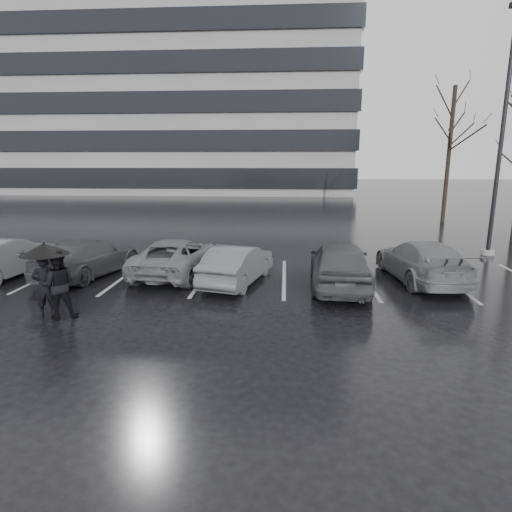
{
  "coord_description": "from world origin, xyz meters",
  "views": [
    {
      "loc": [
        0.61,
        -11.88,
        4.03
      ],
      "look_at": [
        -0.28,
        1.0,
        1.1
      ],
      "focal_mm": 30.0,
      "sensor_mm": 36.0,
      "label": 1
    }
  ],
  "objects_px": {
    "pedestrian_right": "(58,285)",
    "lamp_post": "(501,147)",
    "car_west_c": "(88,257)",
    "pedestrian_left": "(45,286)",
    "car_main": "(340,264)",
    "car_west_a": "(237,264)",
    "tree_north": "(449,156)",
    "car_west_d": "(3,258)",
    "car_east": "(421,261)",
    "car_west_b": "(176,256)"
  },
  "relations": [
    {
      "from": "car_west_b",
      "to": "pedestrian_left",
      "type": "relative_size",
      "value": 2.84
    },
    {
      "from": "car_west_a",
      "to": "car_west_b",
      "type": "bearing_deg",
      "value": -8.58
    },
    {
      "from": "car_west_a",
      "to": "tree_north",
      "type": "relative_size",
      "value": 0.46
    },
    {
      "from": "pedestrian_left",
      "to": "lamp_post",
      "type": "height_order",
      "value": "lamp_post"
    },
    {
      "from": "lamp_post",
      "to": "tree_north",
      "type": "bearing_deg",
      "value": 80.87
    },
    {
      "from": "car_west_b",
      "to": "tree_north",
      "type": "relative_size",
      "value": 0.55
    },
    {
      "from": "car_main",
      "to": "car_east",
      "type": "distance_m",
      "value": 3.0
    },
    {
      "from": "car_east",
      "to": "pedestrian_right",
      "type": "relative_size",
      "value": 2.66
    },
    {
      "from": "car_west_a",
      "to": "tree_north",
      "type": "xyz_separation_m",
      "value": [
        11.95,
        15.22,
        3.61
      ]
    },
    {
      "from": "car_west_b",
      "to": "car_west_d",
      "type": "distance_m",
      "value": 5.91
    },
    {
      "from": "car_west_b",
      "to": "car_east",
      "type": "bearing_deg",
      "value": -177.2
    },
    {
      "from": "car_west_d",
      "to": "car_east",
      "type": "distance_m",
      "value": 14.34
    },
    {
      "from": "car_west_b",
      "to": "tree_north",
      "type": "distance_m",
      "value": 20.49
    },
    {
      "from": "pedestrian_left",
      "to": "car_east",
      "type": "bearing_deg",
      "value": 176.37
    },
    {
      "from": "car_main",
      "to": "tree_north",
      "type": "distance_m",
      "value": 18.05
    },
    {
      "from": "lamp_post",
      "to": "tree_north",
      "type": "distance_m",
      "value": 10.34
    },
    {
      "from": "car_west_b",
      "to": "car_west_d",
      "type": "bearing_deg",
      "value": 12.93
    },
    {
      "from": "car_west_a",
      "to": "pedestrian_right",
      "type": "distance_m",
      "value": 5.5
    },
    {
      "from": "car_west_b",
      "to": "car_east",
      "type": "height_order",
      "value": "car_east"
    },
    {
      "from": "pedestrian_left",
      "to": "pedestrian_right",
      "type": "distance_m",
      "value": 0.45
    },
    {
      "from": "car_main",
      "to": "car_west_b",
      "type": "xyz_separation_m",
      "value": [
        -5.64,
        1.21,
        -0.12
      ]
    },
    {
      "from": "car_main",
      "to": "car_west_c",
      "type": "bearing_deg",
      "value": -2.73
    },
    {
      "from": "pedestrian_right",
      "to": "car_main",
      "type": "bearing_deg",
      "value": -177.97
    },
    {
      "from": "car_main",
      "to": "tree_north",
      "type": "bearing_deg",
      "value": -116.47
    },
    {
      "from": "lamp_post",
      "to": "tree_north",
      "type": "xyz_separation_m",
      "value": [
        1.64,
        10.21,
        -0.28
      ]
    },
    {
      "from": "car_west_c",
      "to": "lamp_post",
      "type": "distance_m",
      "value": 16.75
    },
    {
      "from": "tree_north",
      "to": "car_east",
      "type": "bearing_deg",
      "value": -111.72
    },
    {
      "from": "car_west_d",
      "to": "tree_north",
      "type": "relative_size",
      "value": 0.5
    },
    {
      "from": "pedestrian_left",
      "to": "car_west_a",
      "type": "bearing_deg",
      "value": -168.16
    },
    {
      "from": "tree_north",
      "to": "car_main",
      "type": "bearing_deg",
      "value": -119.17
    },
    {
      "from": "pedestrian_left",
      "to": "tree_north",
      "type": "bearing_deg",
      "value": -156.09
    },
    {
      "from": "tree_north",
      "to": "car_west_a",
      "type": "bearing_deg",
      "value": -128.15
    },
    {
      "from": "car_west_a",
      "to": "car_west_c",
      "type": "distance_m",
      "value": 5.39
    },
    {
      "from": "car_west_c",
      "to": "pedestrian_right",
      "type": "xyz_separation_m",
      "value": [
        1.14,
        -4.09,
        0.24
      ]
    },
    {
      "from": "car_main",
      "to": "tree_north",
      "type": "xyz_separation_m",
      "value": [
        8.63,
        15.47,
        3.49
      ]
    },
    {
      "from": "car_west_c",
      "to": "car_east",
      "type": "distance_m",
      "value": 11.53
    },
    {
      "from": "car_west_a",
      "to": "car_west_d",
      "type": "relative_size",
      "value": 0.91
    },
    {
      "from": "car_west_c",
      "to": "pedestrian_left",
      "type": "height_order",
      "value": "pedestrian_left"
    },
    {
      "from": "car_east",
      "to": "lamp_post",
      "type": "bearing_deg",
      "value": -139.82
    },
    {
      "from": "car_west_b",
      "to": "lamp_post",
      "type": "relative_size",
      "value": 0.47
    },
    {
      "from": "pedestrian_right",
      "to": "lamp_post",
      "type": "relative_size",
      "value": 0.18
    },
    {
      "from": "car_east",
      "to": "tree_north",
      "type": "distance_m",
      "value": 16.04
    },
    {
      "from": "car_west_a",
      "to": "car_east",
      "type": "relative_size",
      "value": 0.82
    },
    {
      "from": "pedestrian_right",
      "to": "lamp_post",
      "type": "bearing_deg",
      "value": -170.99
    },
    {
      "from": "car_main",
      "to": "pedestrian_left",
      "type": "distance_m",
      "value": 8.58
    },
    {
      "from": "car_west_c",
      "to": "car_east",
      "type": "height_order",
      "value": "car_east"
    },
    {
      "from": "car_west_c",
      "to": "pedestrian_left",
      "type": "bearing_deg",
      "value": 113.54
    },
    {
      "from": "pedestrian_right",
      "to": "car_west_c",
      "type": "bearing_deg",
      "value": -95.86
    },
    {
      "from": "car_west_d",
      "to": "car_east",
      "type": "relative_size",
      "value": 0.9
    },
    {
      "from": "car_west_b",
      "to": "tree_north",
      "type": "xyz_separation_m",
      "value": [
        14.27,
        14.26,
        3.6
      ]
    }
  ]
}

